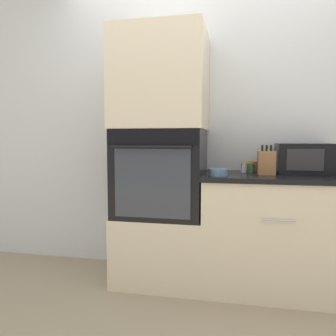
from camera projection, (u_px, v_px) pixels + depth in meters
The scene contains 12 objects.
ground_plane at pixel (200, 300), 2.31m from camera, with size 12.00×12.00×0.00m, color gray.
wall_back at pixel (209, 126), 2.82m from camera, with size 8.00×0.05×2.50m.
oven_cabinet_base at pixel (161, 247), 2.65m from camera, with size 0.70×0.60×0.54m.
wall_oven at pixel (161, 172), 2.60m from camera, with size 0.67×0.64×0.68m.
oven_cabinet_upper at pixel (161, 81), 2.54m from camera, with size 0.70×0.60×0.75m.
counter_unit at pixel (273, 232), 2.47m from camera, with size 1.04×0.63×0.88m.
microwave at pixel (304, 159), 2.49m from camera, with size 0.41×0.32×0.23m.
knife_block at pixel (266, 162), 2.45m from camera, with size 0.12×0.16×0.22m.
bowl at pixel (218, 172), 2.34m from camera, with size 0.14×0.14×0.05m.
condiment_jar_near at pixel (251, 167), 2.61m from camera, with size 0.06×0.06×0.09m.
condiment_jar_mid at pixel (244, 168), 2.58m from camera, with size 0.04×0.04×0.07m.
condiment_jar_far at pixel (256, 167), 2.67m from camera, with size 0.06×0.06×0.08m.
Camera 1 is at (0.23, -2.23, 1.13)m, focal length 35.00 mm.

